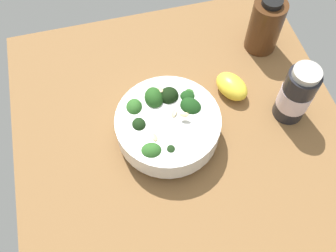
{
  "coord_description": "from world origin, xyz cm",
  "views": [
    {
      "loc": [
        37.63,
        -12.26,
        68.74
      ],
      "look_at": [
        1.6,
        -2.99,
        4.0
      ],
      "focal_mm": 40.19,
      "sensor_mm": 36.0,
      "label": 1
    }
  ],
  "objects": [
    {
      "name": "lemon_wedge",
      "position": [
        -5.55,
        13.17,
        2.24
      ],
      "size": [
        9.53,
        8.26,
        4.49
      ],
      "primitive_type": "ellipsoid",
      "rotation": [
        0.0,
        0.0,
        3.58
      ],
      "color": "yellow",
      "rests_on": "ground_plane"
    },
    {
      "name": "bottle_short",
      "position": [
        -16.9,
        24.46,
        6.6
      ],
      "size": [
        7.44,
        7.44,
        13.95
      ],
      "color": "#472814",
      "rests_on": "ground_plane"
    },
    {
      "name": "bowl_of_broccoli",
      "position": [
        1.33,
        -3.03,
        4.45
      ],
      "size": [
        20.68,
        20.68,
        9.99
      ],
      "color": "white",
      "rests_on": "ground_plane"
    },
    {
      "name": "bottle_tall",
      "position": [
        2.43,
        23.34,
        6.62
      ],
      "size": [
        6.59,
        6.59,
        14.16
      ],
      "color": "black",
      "rests_on": "ground_plane"
    },
    {
      "name": "ground_plane",
      "position": [
        0.0,
        0.0,
        -2.43
      ],
      "size": [
        68.89,
        68.89,
        4.85
      ],
      "primitive_type": "cube",
      "color": "brown"
    }
  ]
}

